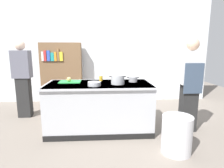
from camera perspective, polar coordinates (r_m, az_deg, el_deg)
ground_plane at (r=3.70m, az=-3.79°, el=-13.68°), size 10.00×10.00×0.00m
back_wall at (r=5.47m, az=-3.88°, el=10.41°), size 6.40×0.12×3.00m
counter_island at (r=3.53m, az=-3.88°, el=-6.79°), size 1.98×0.98×0.90m
cutting_board at (r=3.63m, az=-12.80°, el=0.67°), size 0.40×0.28×0.02m
onion at (r=3.60m, az=-13.14°, el=1.44°), size 0.09×0.09×0.09m
stock_pot at (r=3.35m, az=1.78°, el=1.37°), size 0.31×0.24×0.17m
sauce_pan at (r=3.61m, az=6.51°, el=1.44°), size 0.23×0.17×0.10m
mixing_bowl at (r=3.21m, az=-5.48°, el=0.05°), size 0.23×0.23×0.07m
juice_cup at (r=3.69m, az=-3.44°, el=1.69°), size 0.07×0.07×0.10m
trash_bin at (r=2.99m, az=19.35°, el=-14.47°), size 0.44×0.44×0.57m
person_chef at (r=3.66m, az=22.93°, el=0.22°), size 0.38×0.25×1.72m
person_guest at (r=4.56m, az=-25.86°, el=1.88°), size 0.38×0.24×1.72m
bookshelf at (r=5.32m, az=-15.24°, el=3.08°), size 1.10×0.31×1.70m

